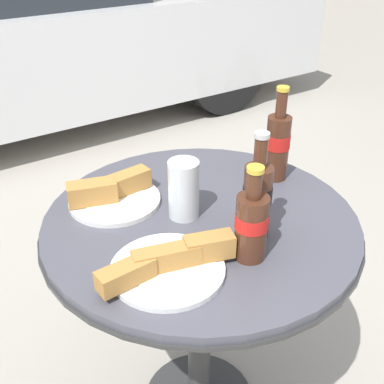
% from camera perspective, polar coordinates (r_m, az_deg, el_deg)
% --- Properties ---
extents(bistro_table, '(0.76, 0.76, 0.69)m').
position_cam_1_polar(bistro_table, '(1.22, 0.99, -7.77)').
color(bistro_table, '#333333').
rests_on(bistro_table, ground_plane).
extents(cola_bottle_left, '(0.06, 0.06, 0.25)m').
position_cam_1_polar(cola_bottle_left, '(1.04, 7.72, -0.60)').
color(cola_bottle_left, '#4C2819').
rests_on(cola_bottle_left, bistro_table).
extents(cola_bottle_right, '(0.06, 0.06, 0.25)m').
position_cam_1_polar(cola_bottle_right, '(1.28, 10.11, 5.65)').
color(cola_bottle_right, '#4C2819').
rests_on(cola_bottle_right, bistro_table).
extents(cola_bottle_center, '(0.07, 0.07, 0.21)m').
position_cam_1_polar(cola_bottle_center, '(0.98, 7.18, -3.66)').
color(cola_bottle_center, '#4C2819').
rests_on(cola_bottle_center, bistro_table).
extents(drinking_glass, '(0.07, 0.07, 0.14)m').
position_cam_1_polar(drinking_glass, '(1.12, -0.99, 0.04)').
color(drinking_glass, black).
rests_on(drinking_glass, bistro_table).
extents(lunch_plate_near, '(0.23, 0.23, 0.07)m').
position_cam_1_polar(lunch_plate_near, '(1.21, -9.46, -0.28)').
color(lunch_plate_near, white).
rests_on(lunch_plate_near, bistro_table).
extents(lunch_plate_far, '(0.29, 0.23, 0.06)m').
position_cam_1_polar(lunch_plate_far, '(0.97, -2.82, -8.55)').
color(lunch_plate_far, white).
rests_on(lunch_plate_far, bistro_table).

